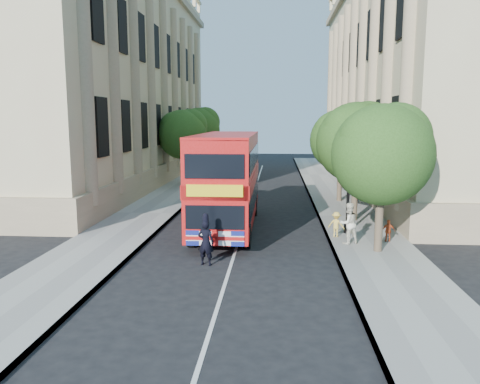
% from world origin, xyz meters
% --- Properties ---
extents(ground, '(120.00, 120.00, 0.00)m').
position_xyz_m(ground, '(0.00, 0.00, 0.00)').
color(ground, black).
rests_on(ground, ground).
extents(pavement_right, '(3.50, 80.00, 0.12)m').
position_xyz_m(pavement_right, '(5.75, 10.00, 0.06)').
color(pavement_right, gray).
rests_on(pavement_right, ground).
extents(pavement_left, '(3.50, 80.00, 0.12)m').
position_xyz_m(pavement_left, '(-5.75, 10.00, 0.06)').
color(pavement_left, gray).
rests_on(pavement_left, ground).
extents(building_right, '(12.00, 38.00, 18.00)m').
position_xyz_m(building_right, '(13.80, 24.00, 9.00)').
color(building_right, '#C5B189').
rests_on(building_right, ground).
extents(building_left, '(12.00, 38.00, 18.00)m').
position_xyz_m(building_left, '(-13.80, 24.00, 9.00)').
color(building_left, '#C5B189').
rests_on(building_left, ground).
extents(tree_right_near, '(4.00, 4.00, 6.08)m').
position_xyz_m(tree_right_near, '(5.84, 3.03, 4.25)').
color(tree_right_near, '#473828').
rests_on(tree_right_near, ground).
extents(tree_right_mid, '(4.20, 4.20, 6.37)m').
position_xyz_m(tree_right_mid, '(5.84, 9.03, 4.45)').
color(tree_right_mid, '#473828').
rests_on(tree_right_mid, ground).
extents(tree_right_far, '(4.00, 4.00, 6.15)m').
position_xyz_m(tree_right_far, '(5.84, 15.03, 4.31)').
color(tree_right_far, '#473828').
rests_on(tree_right_far, ground).
extents(tree_left_far, '(4.00, 4.00, 6.30)m').
position_xyz_m(tree_left_far, '(-5.96, 22.03, 4.44)').
color(tree_left_far, '#473828').
rests_on(tree_left_far, ground).
extents(tree_left_back, '(4.20, 4.20, 6.65)m').
position_xyz_m(tree_left_back, '(-5.96, 30.03, 4.71)').
color(tree_left_back, '#473828').
rests_on(tree_left_back, ground).
extents(lamp_post, '(0.32, 0.32, 5.16)m').
position_xyz_m(lamp_post, '(5.00, 6.00, 2.51)').
color(lamp_post, black).
rests_on(lamp_post, pavement_right).
extents(double_decker_bus, '(2.73, 10.03, 4.62)m').
position_xyz_m(double_decker_bus, '(-0.74, 6.94, 2.55)').
color(double_decker_bus, '#B30D0C').
rests_on(double_decker_bus, ground).
extents(box_van, '(1.95, 4.72, 2.69)m').
position_xyz_m(box_van, '(-2.55, 11.66, 1.32)').
color(box_van, black).
rests_on(box_van, ground).
extents(police_constable, '(0.70, 0.54, 1.71)m').
position_xyz_m(police_constable, '(-0.93, 1.00, 0.86)').
color(police_constable, black).
rests_on(police_constable, ground).
extents(woman_pedestrian, '(1.06, 0.95, 1.78)m').
position_xyz_m(woman_pedestrian, '(4.76, 4.09, 1.01)').
color(woman_pedestrian, silver).
rests_on(woman_pedestrian, pavement_right).
extents(child_a, '(0.58, 0.27, 0.98)m').
position_xyz_m(child_a, '(6.56, 4.53, 0.61)').
color(child_a, '#C04B21').
rests_on(child_a, pavement_right).
extents(child_b, '(0.84, 0.65, 1.15)m').
position_xyz_m(child_b, '(4.40, 5.26, 0.69)').
color(child_b, '#E2BF4D').
rests_on(child_b, pavement_right).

